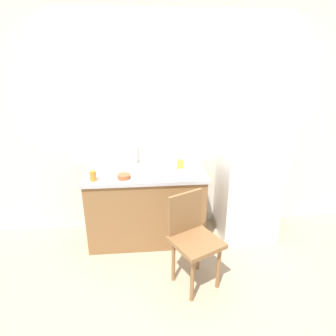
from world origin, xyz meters
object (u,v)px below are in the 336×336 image
Objects in this scene: chair at (193,236)px; dish_tray at (151,169)px; cup_yellow at (180,164)px; cup_white at (173,166)px; terracotta_bowl at (124,176)px; refrigerator at (247,185)px; cup_orange at (93,176)px.

dish_tray is at bearing 87.89° from chair.
cup_yellow is 0.12m from cup_white.
terracotta_bowl is 0.67m from cup_yellow.
chair is 0.93m from cup_yellow.
cup_yellow reaches higher than chair.
refrigerator is 4.56× the size of dish_tray.
cup_yellow reaches higher than terracotta_bowl.
refrigerator is at bearing 17.89° from chair.
chair is at bearing -135.35° from refrigerator.
cup_yellow is (-0.79, 0.07, 0.26)m from refrigerator.
cup_orange is 0.97m from cup_yellow.
terracotta_bowl is at bearing -147.73° from dish_tray.
dish_tray is at bearing 32.27° from terracotta_bowl.
dish_tray is 2.98× the size of cup_yellow.
cup_orange is at bearing -163.22° from cup_yellow.
cup_white is (-0.10, 0.76, 0.40)m from chair.
refrigerator is 11.86× the size of cup_orange.
chair is 6.56× the size of terracotta_bowl.
cup_orange is 1.03× the size of cup_white.
cup_white is (-0.87, -0.01, 0.26)m from refrigerator.
cup_white is at bearing 17.93° from terracotta_bowl.
cup_yellow reaches higher than dish_tray.
terracotta_bowl is 1.44× the size of cup_yellow.
terracotta_bowl is 0.31m from cup_orange.
cup_orange is (-0.59, -0.21, 0.03)m from dish_tray.
cup_orange is (-1.72, -0.21, 0.27)m from refrigerator.
cup_yellow is at bearing 21.98° from terracotta_bowl.
cup_white reaches higher than terracotta_bowl.
refrigerator is at bearing 0.15° from dish_tray.
dish_tray is at bearing -167.97° from cup_yellow.
dish_tray is at bearing 178.75° from cup_white.
dish_tray reaches higher than chair.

